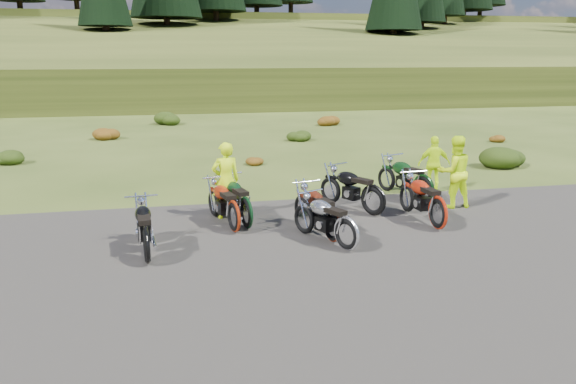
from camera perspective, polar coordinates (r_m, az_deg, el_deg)
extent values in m
plane|color=#324216|center=(11.69, 5.00, -5.72)|extent=(300.00, 300.00, 0.00)
cube|color=black|center=(9.93, 8.38, -9.47)|extent=(20.00, 12.00, 0.04)
cube|color=#2B3612|center=(120.63, -10.59, 11.79)|extent=(300.00, 90.00, 9.17)
cylinder|color=black|center=(81.67, -25.56, 16.49)|extent=(0.70, 0.70, 2.20)
cylinder|color=black|center=(86.56, -20.65, 17.24)|extent=(0.70, 0.70, 2.20)
cylinder|color=black|center=(60.82, -17.95, 14.90)|extent=(0.70, 0.70, 2.20)
cylinder|color=black|center=(66.59, -12.17, 16.14)|extent=(0.70, 0.70, 2.20)
cylinder|color=black|center=(72.92, -7.30, 17.05)|extent=(0.70, 0.70, 2.20)
cylinder|color=black|center=(79.66, -3.19, 17.72)|extent=(0.70, 0.70, 2.20)
cylinder|color=black|center=(86.71, 0.28, 18.08)|extent=(0.70, 0.70, 2.20)
cylinder|color=black|center=(64.30, 10.62, 15.05)|extent=(0.70, 0.70, 2.20)
cylinder|color=black|center=(72.23, 13.37, 15.72)|extent=(0.70, 0.70, 2.20)
cylinder|color=black|center=(80.29, 15.58, 16.22)|extent=(0.70, 0.70, 2.20)
cylinder|color=black|center=(88.45, 17.39, 16.62)|extent=(0.70, 0.70, 2.20)
cylinder|color=black|center=(96.67, 18.91, 16.94)|extent=(0.70, 0.70, 2.20)
ellipsoid|color=black|center=(22.88, -26.59, 3.34)|extent=(1.03, 1.03, 0.61)
ellipsoid|color=#6C2E0D|center=(27.51, -18.05, 5.83)|extent=(1.30, 1.30, 0.77)
ellipsoid|color=black|center=(32.61, -12.03, 7.50)|extent=(1.56, 1.56, 0.92)
ellipsoid|color=#6C2E0D|center=(20.27, -3.62, 3.38)|extent=(0.77, 0.77, 0.45)
ellipsoid|color=black|center=(25.93, 1.03, 5.88)|extent=(1.03, 1.03, 0.61)
ellipsoid|color=#6C2E0D|center=(31.73, 4.03, 7.46)|extent=(1.30, 1.30, 0.77)
ellipsoid|color=black|center=(21.36, 21.09, 3.65)|extent=(1.56, 1.56, 0.92)
ellipsoid|color=#6C2E0D|center=(27.35, 20.22, 5.29)|extent=(0.77, 0.77, 0.45)
imported|color=#C2E70C|center=(13.54, -6.34, 1.06)|extent=(0.73, 0.53, 1.85)
imported|color=#C2E70C|center=(15.04, 16.53, 1.88)|extent=(0.91, 0.71, 1.87)
imported|color=#C2E70C|center=(16.71, 14.60, 2.70)|extent=(0.98, 0.50, 1.60)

